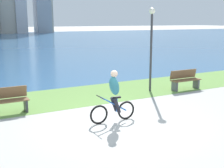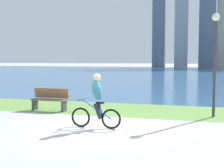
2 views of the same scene
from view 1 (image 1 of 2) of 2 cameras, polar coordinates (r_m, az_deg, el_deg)
The scene contains 6 objects.
ground_plane at distance 9.37m, azimuth 1.56°, elevation -7.40°, with size 300.00×300.00×0.00m, color #B2AFA8.
grass_strip_bayside at distance 12.64m, azimuth -6.94°, elevation -2.29°, with size 120.00×3.38×0.01m, color #6B9947.
cyclist_lead at distance 9.21m, azimuth 0.36°, elevation -2.35°, with size 1.58×0.52×1.64m.
bench_near_path at distance 10.74m, azimuth -19.82°, elevation -3.06°, with size 1.50×0.47×0.90m.
bench_far_along_path at distance 14.09m, azimuth 13.90°, elevation 0.80°, with size 1.50×0.47×0.90m.
lamppost_tall at distance 13.20m, azimuth 7.61°, elevation 8.98°, with size 0.28×0.28×3.68m.
Camera 1 is at (-4.39, -7.66, 3.13)m, focal length 47.42 mm.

